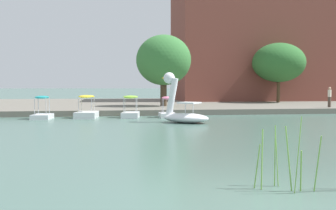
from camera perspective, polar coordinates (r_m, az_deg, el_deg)
ground_plane at (r=8.44m, az=12.33°, el=-12.44°), size 509.33×509.33×0.00m
shore_bank_far at (r=41.71m, az=-4.34°, el=0.06°), size 125.58×25.12×0.41m
swan_boat at (r=23.92m, az=2.03°, el=-0.79°), size 3.18×2.97×2.96m
pedal_boat_pink at (r=27.87m, az=-0.07°, el=-0.90°), size 1.11×1.81×1.42m
pedal_boat_lime at (r=27.79m, az=-5.25°, el=-0.84°), size 1.38×2.04×1.49m
pedal_boat_yellow at (r=27.91m, az=-11.28°, el=-0.87°), size 1.61×2.29×1.53m
pedal_boat_teal at (r=27.73m, az=-17.12°, el=-0.90°), size 1.29×1.91×1.51m
tree_broadleaf_right at (r=34.85m, az=-0.63°, el=6.24°), size 6.11×5.92×6.04m
tree_sapling_by_fence at (r=43.78m, az=15.16°, el=5.72°), size 6.23×6.34×6.11m
person_on_path at (r=35.46m, az=21.57°, el=1.11°), size 0.29×0.29×1.63m
apartment_block at (r=50.30m, az=11.73°, el=8.80°), size 18.27×10.02×14.17m
reed_clump_foreground at (r=9.15m, az=18.67°, el=-7.33°), size 2.10×0.85×1.58m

